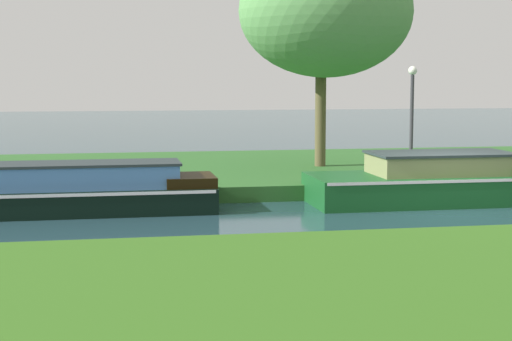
{
  "coord_description": "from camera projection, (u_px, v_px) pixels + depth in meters",
  "views": [
    {
      "loc": [
        -7.98,
        -17.66,
        3.1
      ],
      "look_at": [
        -4.51,
        1.2,
        0.9
      ],
      "focal_mm": 56.75,
      "sensor_mm": 36.0,
      "label": 1
    }
  ],
  "objects": [
    {
      "name": "ground_plane",
      "position": [
        453.0,
        210.0,
        19.04
      ],
      "size": [
        120.0,
        120.0,
        0.0
      ],
      "primitive_type": "plane",
      "color": "#224048"
    },
    {
      "name": "riverbank_far",
      "position": [
        362.0,
        169.0,
        25.86
      ],
      "size": [
        72.0,
        10.0,
        0.4
      ],
      "primitive_type": "cube",
      "color": "#2A5D25",
      "rests_on": "ground_plane"
    },
    {
      "name": "forest_barge",
      "position": [
        434.0,
        181.0,
        20.16
      ],
      "size": [
        5.95,
        2.31,
        1.26
      ],
      "color": "#154F20",
      "rests_on": "ground_plane"
    },
    {
      "name": "black_narrowboat",
      "position": [
        72.0,
        191.0,
        18.57
      ],
      "size": [
        6.7,
        1.8,
        1.17
      ],
      "color": "black",
      "rests_on": "ground_plane"
    },
    {
      "name": "willow_tree_left",
      "position": [
        326.0,
        12.0,
        23.88
      ],
      "size": [
        5.2,
        4.51,
        6.61
      ],
      "color": "brown",
      "rests_on": "riverbank_far"
    },
    {
      "name": "lamp_post",
      "position": [
        412.0,
        108.0,
        22.08
      ],
      "size": [
        0.24,
        0.24,
        3.02
      ],
      "color": "#333338",
      "rests_on": "riverbank_far"
    }
  ]
}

